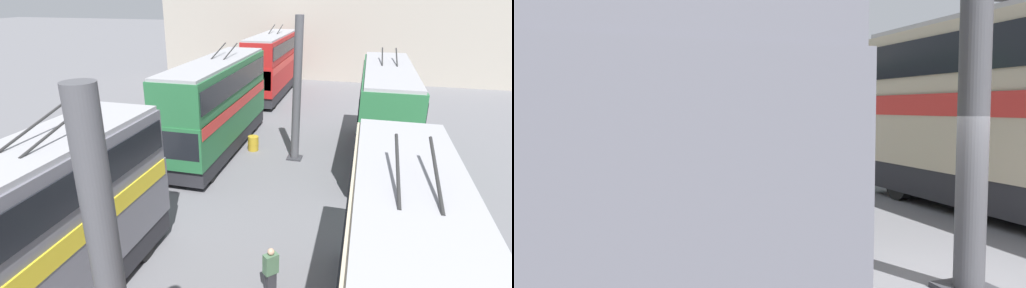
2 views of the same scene
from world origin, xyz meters
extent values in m
cube|color=#A8A093|center=(36.53, 0.00, 4.13)|extent=(0.50, 36.00, 8.27)
cylinder|color=#4C4C51|center=(-0.11, 0.00, 3.68)|extent=(0.43, 0.43, 7.36)
cylinder|color=#4C4C51|center=(15.59, 0.00, 3.68)|extent=(0.43, 0.43, 7.36)
cube|color=#333338|center=(15.59, 0.00, 0.04)|extent=(0.77, 0.77, 0.08)
cylinder|color=black|center=(6.28, -5.41, 0.48)|extent=(0.96, 0.30, 0.96)
cylinder|color=black|center=(6.28, -3.31, 0.48)|extent=(0.96, 0.30, 0.96)
cylinder|color=#282828|center=(3.62, -4.71, 5.12)|extent=(2.35, 0.07, 0.65)
cylinder|color=#282828|center=(3.62, -4.01, 5.12)|extent=(2.35, 0.07, 0.65)
cylinder|color=black|center=(12.67, -5.41, 0.49)|extent=(0.98, 0.30, 0.98)
cylinder|color=black|center=(12.67, -3.31, 0.49)|extent=(0.98, 0.30, 0.98)
cylinder|color=black|center=(20.01, -5.41, 0.49)|extent=(0.98, 0.30, 0.98)
cylinder|color=black|center=(20.01, -3.31, 0.49)|extent=(0.98, 0.30, 0.98)
cube|color=#28282D|center=(16.44, -4.36, 0.65)|extent=(10.13, 2.45, 0.77)
cube|color=#286B3D|center=(16.44, -4.36, 2.00)|extent=(10.34, 2.50, 1.93)
cube|color=white|center=(16.44, -4.36, 2.69)|extent=(10.03, 2.54, 0.55)
cube|color=#286B3D|center=(16.44, -4.36, 3.90)|extent=(10.24, 2.43, 1.85)
cube|color=black|center=(16.44, -4.36, 3.99)|extent=(9.93, 2.51, 1.02)
cube|color=#9E9EA3|center=(16.44, -4.36, 4.89)|extent=(10.13, 2.25, 0.14)
cube|color=black|center=(11.33, -4.36, 2.20)|extent=(0.12, 2.30, 1.24)
cylinder|color=#282828|center=(17.73, -4.71, 5.25)|extent=(2.35, 0.07, 0.65)
cylinder|color=#282828|center=(17.73, -4.01, 5.25)|extent=(2.35, 0.07, 0.65)
cylinder|color=black|center=(5.77, 3.31, 0.50)|extent=(1.00, 0.30, 1.00)
cylinder|color=black|center=(5.77, 5.41, 0.50)|extent=(1.00, 0.30, 1.00)
cube|color=#28282D|center=(2.42, 4.36, 0.66)|extent=(9.71, 2.45, 0.78)
cube|color=slate|center=(2.42, 4.36, 2.05)|extent=(9.91, 2.50, 1.99)
cube|color=yellow|center=(2.42, 4.36, 2.77)|extent=(9.61, 2.54, 0.55)
cube|color=slate|center=(2.42, 4.36, 3.89)|extent=(9.81, 2.43, 1.70)
cube|color=black|center=(2.42, 4.36, 3.98)|extent=(9.52, 2.51, 0.93)
cube|color=black|center=(-2.48, 4.36, 2.25)|extent=(0.12, 2.30, 1.27)
cylinder|color=black|center=(11.79, 3.31, 0.46)|extent=(0.93, 0.30, 0.93)
cylinder|color=black|center=(11.79, 5.41, 0.46)|extent=(0.93, 0.30, 0.93)
cylinder|color=black|center=(19.55, 3.31, 0.46)|extent=(0.93, 0.30, 0.93)
cylinder|color=black|center=(19.55, 5.41, 0.46)|extent=(0.93, 0.30, 0.93)
cube|color=#28282D|center=(15.77, 4.36, 0.63)|extent=(10.55, 2.45, 0.76)
cube|color=#286B3D|center=(15.77, 4.36, 2.01)|extent=(10.76, 2.50, 1.99)
cube|color=red|center=(15.77, 4.36, 2.72)|extent=(10.44, 2.54, 0.55)
cube|color=#286B3D|center=(15.77, 4.36, 3.94)|extent=(10.65, 2.43, 1.88)
cube|color=black|center=(15.77, 4.36, 4.04)|extent=(10.33, 2.51, 1.04)
cube|color=#9E9EA3|center=(15.77, 4.36, 4.95)|extent=(10.55, 2.25, 0.14)
cube|color=black|center=(10.45, 4.36, 2.21)|extent=(0.12, 2.30, 1.27)
cylinder|color=#282828|center=(17.12, 4.01, 5.31)|extent=(2.35, 0.07, 0.65)
cylinder|color=#282828|center=(17.12, 4.71, 5.31)|extent=(2.35, 0.07, 0.65)
cylinder|color=black|center=(24.96, 3.31, 0.51)|extent=(1.02, 0.30, 1.02)
cylinder|color=black|center=(24.96, 5.41, 0.51)|extent=(1.02, 0.30, 1.02)
cylinder|color=black|center=(32.32, 3.31, 0.51)|extent=(1.02, 0.30, 1.02)
cylinder|color=black|center=(32.32, 5.41, 0.51)|extent=(1.02, 0.30, 1.02)
cube|color=#28282D|center=(28.74, 4.36, 0.67)|extent=(10.16, 2.45, 0.78)
cube|color=red|center=(28.74, 4.36, 2.15)|extent=(10.36, 2.50, 2.18)
cube|color=red|center=(28.74, 4.36, 2.97)|extent=(10.05, 2.54, 0.55)
cube|color=red|center=(28.74, 4.36, 4.12)|extent=(10.26, 2.43, 1.76)
cube|color=black|center=(28.74, 4.36, 4.21)|extent=(9.95, 2.51, 0.97)
cube|color=#9E9EA3|center=(28.74, 4.36, 5.08)|extent=(10.16, 2.25, 0.14)
cube|color=black|center=(23.62, 4.36, 2.37)|extent=(0.12, 2.30, 1.40)
cylinder|color=#282828|center=(30.04, 4.01, 5.44)|extent=(2.35, 0.07, 0.65)
cylinder|color=#282828|center=(30.04, 4.71, 5.44)|extent=(2.35, 0.07, 0.65)
cube|color=#2D2D33|center=(5.28, -1.12, 0.36)|extent=(0.35, 0.35, 0.72)
cube|color=#4C7051|center=(5.28, -1.12, 1.03)|extent=(0.47, 0.47, 0.63)
sphere|color=tan|center=(5.28, -1.12, 1.45)|extent=(0.20, 0.20, 0.20)
cylinder|color=#B28E23|center=(16.16, 2.46, 0.41)|extent=(0.60, 0.60, 0.82)
cylinder|color=#B28E23|center=(16.16, 2.46, 0.41)|extent=(0.63, 0.63, 0.04)
camera|label=1|loc=(-3.98, -3.21, 8.33)|focal=28.00mm
camera|label=2|loc=(-5.58, 5.04, 2.61)|focal=35.00mm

